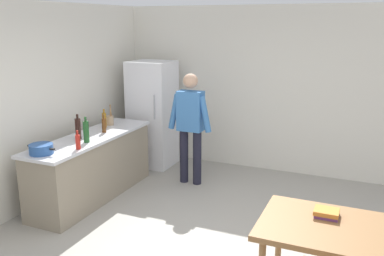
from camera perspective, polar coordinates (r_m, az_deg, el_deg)
name	(u,v)px	position (r m, az deg, el deg)	size (l,w,h in m)	color
ground_plane	(202,254)	(4.71, 1.43, -16.83)	(14.00, 14.00, 0.00)	#9E998E
wall_back	(272,90)	(6.99, 10.83, 5.13)	(6.40, 0.12, 2.70)	silver
wall_left	(21,109)	(5.79, -22.28, 2.44)	(0.12, 5.60, 2.70)	silver
kitchen_counter	(92,167)	(6.06, -13.44, -5.17)	(0.64, 2.20, 0.90)	gray
refrigerator	(153,114)	(7.18, -5.39, 1.91)	(0.70, 0.67, 1.80)	white
person	(190,122)	(6.27, -0.22, 0.89)	(0.70, 0.22, 1.70)	#1E1E2D
dining_table	(343,236)	(3.86, 19.89, -13.71)	(1.40, 0.90, 0.75)	olive
cooking_pot	(41,149)	(5.30, -19.89, -2.72)	(0.40, 0.28, 0.12)	#285193
utensil_jar	(110,120)	(6.50, -11.13, 1.09)	(0.11, 0.11, 0.32)	tan
bottle_wine_dark	(78,128)	(5.80, -15.29, -0.05)	(0.08, 0.08, 0.34)	black
bottle_wine_green	(86,131)	(5.61, -14.25, -0.47)	(0.08, 0.08, 0.34)	#1E5123
bottle_sauce_red	(78,142)	(5.35, -15.31, -1.81)	(0.06, 0.06, 0.24)	#B22319
bottle_oil_amber	(104,120)	(6.35, -11.88, 1.09)	(0.06, 0.06, 0.28)	#996619
bottle_beer_brown	(104,125)	(6.07, -11.93, 0.38)	(0.06, 0.06, 0.26)	#5B3314
book_stack	(327,213)	(3.97, 17.90, -10.97)	(0.21, 0.20, 0.07)	#753D7F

